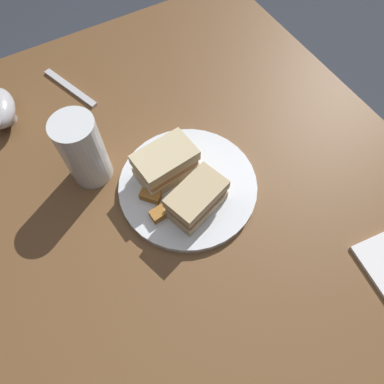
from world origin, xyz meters
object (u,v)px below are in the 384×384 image
object	(u,v)px
sandwich_half_right	(194,198)
pint_glass	(84,153)
plate	(188,186)
sandwich_half_left	(166,164)
fork	(70,88)

from	to	relation	value
sandwich_half_right	pint_glass	distance (m)	0.23
plate	sandwich_half_right	bearing A→B (deg)	-16.54
sandwich_half_left	sandwich_half_right	world-z (taller)	sandwich_half_left
sandwich_half_right	plate	bearing A→B (deg)	163.46
fork	pint_glass	bearing A→B (deg)	150.50
sandwich_half_left	sandwich_half_right	bearing A→B (deg)	6.36
sandwich_half_left	sandwich_half_right	xyz separation A→B (m)	(0.09, 0.01, -0.00)
sandwich_half_right	fork	distance (m)	0.45
plate	sandwich_half_right	world-z (taller)	sandwich_half_right
sandwich_half_left	fork	bearing A→B (deg)	-165.68
pint_glass	fork	size ratio (longest dim) A/B	0.89
pint_glass	sandwich_half_right	bearing A→B (deg)	37.55
sandwich_half_left	pint_glass	bearing A→B (deg)	-124.49
sandwich_half_right	pint_glass	world-z (taller)	pint_glass
plate	pint_glass	size ratio (longest dim) A/B	1.78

